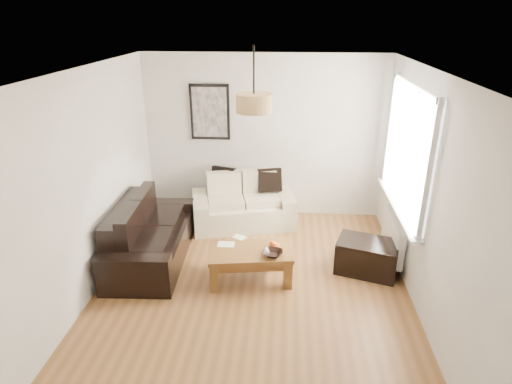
# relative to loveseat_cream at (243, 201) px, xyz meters

# --- Properties ---
(floor) EXTENTS (4.50, 4.50, 0.00)m
(floor) POSITION_rel_loveseat_cream_xyz_m (0.30, -1.78, -0.39)
(floor) COLOR brown
(floor) RESTS_ON ground
(ceiling) EXTENTS (3.80, 4.50, 0.00)m
(ceiling) POSITION_rel_loveseat_cream_xyz_m (0.30, -1.78, 2.21)
(ceiling) COLOR white
(ceiling) RESTS_ON floor
(wall_back) EXTENTS (3.80, 0.04, 2.60)m
(wall_back) POSITION_rel_loveseat_cream_xyz_m (0.30, 0.47, 0.91)
(wall_back) COLOR silver
(wall_back) RESTS_ON floor
(wall_front) EXTENTS (3.80, 0.04, 2.60)m
(wall_front) POSITION_rel_loveseat_cream_xyz_m (0.30, -4.03, 0.91)
(wall_front) COLOR silver
(wall_front) RESTS_ON floor
(wall_left) EXTENTS (0.04, 4.50, 2.60)m
(wall_left) POSITION_rel_loveseat_cream_xyz_m (-1.60, -1.78, 0.91)
(wall_left) COLOR silver
(wall_left) RESTS_ON floor
(wall_right) EXTENTS (0.04, 4.50, 2.60)m
(wall_right) POSITION_rel_loveseat_cream_xyz_m (2.20, -1.78, 0.91)
(wall_right) COLOR silver
(wall_right) RESTS_ON floor
(window_bay) EXTENTS (0.14, 1.90, 1.60)m
(window_bay) POSITION_rel_loveseat_cream_xyz_m (2.16, -0.98, 1.21)
(window_bay) COLOR white
(window_bay) RESTS_ON wall_right
(radiator) EXTENTS (0.10, 0.90, 0.52)m
(radiator) POSITION_rel_loveseat_cream_xyz_m (2.12, -0.98, -0.01)
(radiator) COLOR white
(radiator) RESTS_ON wall_right
(poster) EXTENTS (0.62, 0.04, 0.87)m
(poster) POSITION_rel_loveseat_cream_xyz_m (-0.55, 0.44, 1.31)
(poster) COLOR black
(poster) RESTS_ON wall_back
(pendant_shade) EXTENTS (0.40, 0.40, 0.20)m
(pendant_shade) POSITION_rel_loveseat_cream_xyz_m (0.30, -1.48, 1.84)
(pendant_shade) COLOR tan
(pendant_shade) RESTS_ON ceiling
(loveseat_cream) EXTENTS (1.72, 1.19, 0.78)m
(loveseat_cream) POSITION_rel_loveseat_cream_xyz_m (0.00, 0.00, 0.00)
(loveseat_cream) COLOR beige
(loveseat_cream) RESTS_ON floor
(sofa_leather) EXTENTS (0.98, 1.87, 0.79)m
(sofa_leather) POSITION_rel_loveseat_cream_xyz_m (-1.13, -1.16, 0.01)
(sofa_leather) COLOR black
(sofa_leather) RESTS_ON floor
(coffee_table) EXTENTS (1.10, 0.70, 0.42)m
(coffee_table) POSITION_rel_loveseat_cream_xyz_m (0.25, -1.56, -0.18)
(coffee_table) COLOR brown
(coffee_table) RESTS_ON floor
(ottoman) EXTENTS (0.87, 0.69, 0.43)m
(ottoman) POSITION_rel_loveseat_cream_xyz_m (1.75, -1.25, -0.17)
(ottoman) COLOR black
(ottoman) RESTS_ON floor
(cushion_left) EXTENTS (0.39, 0.23, 0.38)m
(cushion_left) POSITION_rel_loveseat_cream_xyz_m (-0.34, 0.19, 0.30)
(cushion_left) COLOR black
(cushion_left) RESTS_ON loveseat_cream
(cushion_right) EXTENTS (0.39, 0.21, 0.37)m
(cushion_right) POSITION_rel_loveseat_cream_xyz_m (0.41, 0.19, 0.30)
(cushion_right) COLOR black
(cushion_right) RESTS_ON loveseat_cream
(fruit_bowl) EXTENTS (0.29, 0.29, 0.06)m
(fruit_bowl) POSITION_rel_loveseat_cream_xyz_m (0.54, -1.66, 0.06)
(fruit_bowl) COLOR black
(fruit_bowl) RESTS_ON coffee_table
(orange_a) EXTENTS (0.08, 0.08, 0.07)m
(orange_a) POSITION_rel_loveseat_cream_xyz_m (0.57, -1.51, 0.07)
(orange_a) COLOR #F35814
(orange_a) RESTS_ON fruit_bowl
(orange_b) EXTENTS (0.10, 0.10, 0.08)m
(orange_b) POSITION_rel_loveseat_cream_xyz_m (0.58, -1.50, 0.07)
(orange_b) COLOR orange
(orange_b) RESTS_ON fruit_bowl
(orange_c) EXTENTS (0.10, 0.10, 0.09)m
(orange_c) POSITION_rel_loveseat_cream_xyz_m (0.53, -1.45, 0.07)
(orange_c) COLOR #F45414
(orange_c) RESTS_ON fruit_bowl
(papers) EXTENTS (0.22, 0.15, 0.01)m
(papers) POSITION_rel_loveseat_cream_xyz_m (-0.07, -1.44, 0.03)
(papers) COLOR white
(papers) RESTS_ON coffee_table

